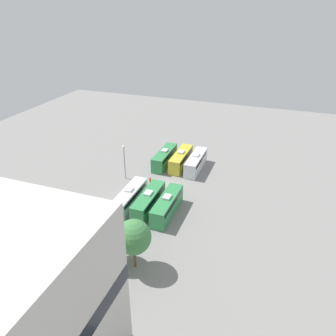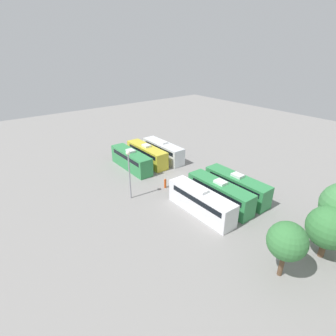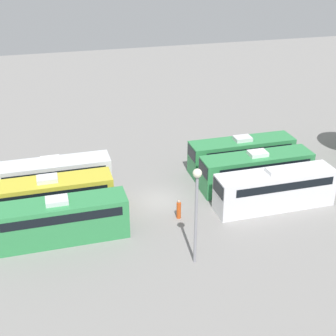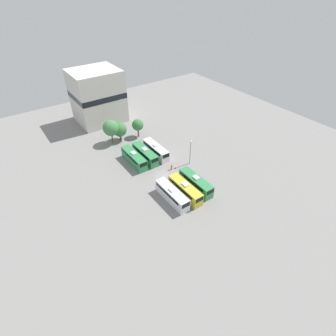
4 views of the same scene
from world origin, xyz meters
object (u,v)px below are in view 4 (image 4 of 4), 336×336
(tree_0, at_px, (111,128))
(depot_building, at_px, (97,96))
(bus_2, at_px, (196,183))
(tree_2, at_px, (138,125))
(bus_5, at_px, (156,150))
(bus_0, at_px, (172,195))
(light_pole, at_px, (190,148))
(bus_1, at_px, (185,190))
(tree_1, at_px, (120,130))
(bus_3, at_px, (134,158))
(bus_4, at_px, (145,154))
(worker_person, at_px, (171,167))

(tree_0, xyz_separation_m, depot_building, (3.44, 16.26, 3.66))
(bus_2, relative_size, tree_2, 1.73)
(tree_0, bearing_deg, bus_5, -61.63)
(bus_0, xyz_separation_m, light_pole, (12.34, 8.78, 3.22))
(bus_0, distance_m, depot_building, 47.57)
(bus_2, bearing_deg, depot_building, 94.48)
(bus_0, height_order, bus_1, same)
(bus_0, relative_size, tree_1, 1.74)
(depot_building, bearing_deg, bus_1, -89.94)
(bus_1, bearing_deg, light_pole, 45.96)
(bus_0, distance_m, light_pole, 15.48)
(bus_2, relative_size, bus_3, 1.00)
(bus_2, bearing_deg, tree_0, 103.09)
(bus_2, relative_size, light_pole, 1.39)
(bus_4, bearing_deg, tree_0, 105.22)
(bus_5, bearing_deg, light_pole, -58.87)
(light_pole, height_order, tree_0, tree_0)
(bus_1, relative_size, bus_4, 1.00)
(bus_0, relative_size, bus_4, 1.00)
(bus_5, distance_m, depot_building, 30.46)
(bus_3, bearing_deg, bus_5, -0.65)
(bus_0, height_order, bus_4, same)
(light_pole, height_order, tree_2, light_pole)
(tree_2, bearing_deg, worker_person, -94.82)
(worker_person, bearing_deg, tree_0, 107.39)
(bus_0, xyz_separation_m, bus_5, (7.07, 17.50, 0.00))
(bus_1, distance_m, bus_4, 17.90)
(tree_2, bearing_deg, tree_1, 167.37)
(bus_0, xyz_separation_m, bus_1, (3.45, -0.41, 0.00))
(bus_4, xyz_separation_m, tree_1, (-0.82, 13.23, 1.86))
(worker_person, bearing_deg, tree_1, 100.36)
(bus_1, height_order, bus_5, same)
(bus_2, distance_m, depot_building, 47.49)
(bus_3, xyz_separation_m, bus_4, (3.43, -0.08, 0.00))
(bus_5, bearing_deg, worker_person, -93.06)
(worker_person, height_order, depot_building, depot_building)
(bus_3, bearing_deg, light_pole, -35.75)
(bus_1, bearing_deg, bus_0, 173.26)
(bus_4, xyz_separation_m, light_pole, (8.79, -8.72, 3.22))
(bus_1, xyz_separation_m, bus_5, (3.62, 17.91, 0.00))
(bus_3, distance_m, light_pole, 15.41)
(worker_person, distance_m, light_pole, 7.10)
(light_pole, bearing_deg, bus_5, 121.13)
(bus_2, relative_size, worker_person, 6.14)
(bus_0, distance_m, tree_1, 30.90)
(worker_person, xyz_separation_m, tree_2, (1.69, 20.12, 3.22))
(worker_person, bearing_deg, bus_5, 86.94)
(tree_1, bearing_deg, bus_5, -71.82)
(worker_person, relative_size, tree_1, 0.28)
(worker_person, height_order, tree_1, tree_1)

